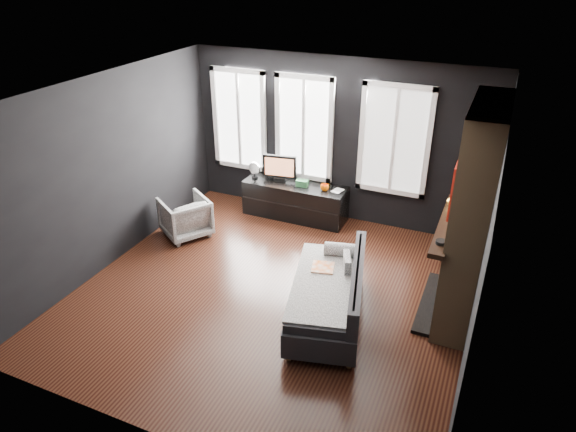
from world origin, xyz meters
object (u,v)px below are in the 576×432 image
at_px(media_console, 295,200).
at_px(mantel_vase, 454,200).
at_px(armchair, 185,215).
at_px(book, 334,184).
at_px(monitor, 280,167).
at_px(mug, 325,187).
at_px(sofa, 327,291).

relative_size(media_console, mantel_vase, 9.77).
bearing_deg(armchair, book, 156.64).
height_order(monitor, mantel_vase, mantel_vase).
bearing_deg(mug, monitor, 175.00).
distance_m(media_console, monitor, 0.64).
bearing_deg(media_console, book, 3.27).
height_order(monitor, mug, monitor).
bearing_deg(armchair, media_console, 166.91).
xyz_separation_m(media_console, mantel_vase, (2.63, -1.13, 1.01)).
bearing_deg(monitor, mug, -13.96).
height_order(sofa, monitor, monitor).
relative_size(mug, mantel_vase, 0.76).
relative_size(monitor, book, 2.86).
height_order(media_console, book, book).
bearing_deg(book, mantel_vase, -30.82).
xyz_separation_m(media_console, monitor, (-0.30, 0.03, 0.56)).
xyz_separation_m(monitor, mantel_vase, (2.94, -1.17, 0.45)).
relative_size(mug, book, 0.67).
bearing_deg(monitor, sofa, -63.35).
height_order(armchair, book, book).
distance_m(sofa, mug, 2.51).
bearing_deg(mantel_vase, armchair, -177.85).
relative_size(sofa, media_console, 1.04).
height_order(sofa, mantel_vase, mantel_vase).
distance_m(mug, book, 0.16).
xyz_separation_m(sofa, mug, (-0.89, 2.34, 0.28)).
bearing_deg(sofa, book, 93.86).
distance_m(sofa, monitor, 3.00).
bearing_deg(sofa, armchair, 145.16).
height_order(mug, mantel_vase, mantel_vase).
xyz_separation_m(sofa, media_console, (-1.42, 2.38, -0.09)).
bearing_deg(mug, sofa, -69.19).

